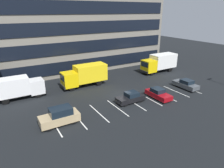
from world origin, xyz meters
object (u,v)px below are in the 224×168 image
object	(u,v)px
sedan_black	(131,98)
box_truck_yellow	(160,62)
box_truck_white	(18,87)
suv_tan	(60,116)
box_truck_yellow_all	(85,74)
sedan_charcoal	(186,84)
sedan_maroon	(158,94)

from	to	relation	value
sedan_black	box_truck_yellow	bearing A→B (deg)	32.96
box_truck_white	suv_tan	size ratio (longest dim) A/B	1.59
box_truck_yellow_all	sedan_charcoal	world-z (taller)	box_truck_yellow_all
box_truck_white	box_truck_yellow_all	size ratio (longest dim) A/B	0.91
sedan_maroon	sedan_black	world-z (taller)	same
sedan_maroon	box_truck_white	bearing A→B (deg)	149.78
box_truck_yellow_all	suv_tan	bearing A→B (deg)	-127.17
box_truck_yellow	sedan_charcoal	xyz separation A→B (m)	(-2.89, -9.38, -1.36)
box_truck_yellow_all	sedan_maroon	bearing A→B (deg)	-55.37
box_truck_white	sedan_charcoal	world-z (taller)	box_truck_white
box_truck_yellow	box_truck_white	bearing A→B (deg)	179.30
box_truck_yellow_all	sedan_charcoal	distance (m)	16.97
sedan_maroon	sedan_black	bearing A→B (deg)	167.26
sedan_maroon	sedan_charcoal	distance (m)	6.76
box_truck_yellow	box_truck_yellow_all	world-z (taller)	box_truck_yellow
box_truck_white	sedan_maroon	bearing A→B (deg)	-30.22
box_truck_yellow	box_truck_white	xyz separation A→B (m)	(-27.35, 0.33, -0.23)
box_truck_yellow_all	sedan_maroon	xyz separation A→B (m)	(7.13, -10.32, -1.33)
suv_tan	sedan_charcoal	size ratio (longest dim) A/B	1.04
suv_tan	box_truck_white	bearing A→B (deg)	107.20
suv_tan	sedan_charcoal	xyz separation A→B (m)	(21.39, 0.22, -0.25)
box_truck_yellow	suv_tan	bearing A→B (deg)	-158.44
box_truck_white	suv_tan	world-z (taller)	box_truck_white
box_truck_yellow	box_truck_yellow_all	distance (m)	16.75
box_truck_yellow_all	sedan_charcoal	size ratio (longest dim) A/B	1.82
sedan_black	sedan_charcoal	world-z (taller)	sedan_charcoal
box_truck_yellow_all	sedan_charcoal	bearing A→B (deg)	-34.99
sedan_charcoal	sedan_maroon	bearing A→B (deg)	-174.76
suv_tan	sedan_black	bearing A→B (deg)	3.15
box_truck_yellow_all	sedan_charcoal	xyz separation A→B (m)	(13.86, -9.70, -1.31)
sedan_charcoal	sedan_black	bearing A→B (deg)	178.16
suv_tan	sedan_maroon	bearing A→B (deg)	-1.57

